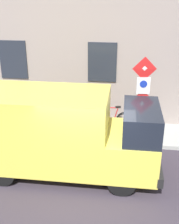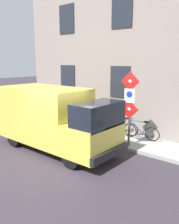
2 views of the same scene
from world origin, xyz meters
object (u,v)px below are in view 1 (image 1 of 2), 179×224
at_px(delivery_van, 63,132).
at_px(bicycle_red, 111,118).
at_px(sign_post_stacked, 143,92).
at_px(bicycle_green, 85,117).
at_px(litter_bin, 97,126).
at_px(bicycle_blue, 138,119).

relative_size(delivery_van, bicycle_red, 3.11).
relative_size(sign_post_stacked, bicycle_green, 1.70).
xyz_separation_m(bicycle_red, litter_bin, (-0.94, 0.45, 0.08)).
distance_m(bicycle_blue, bicycle_red, 1.04).
bearing_deg(bicycle_blue, litter_bin, 26.23).
bearing_deg(delivery_van, bicycle_green, 86.25).
height_order(delivery_van, bicycle_green, delivery_van).
xyz_separation_m(sign_post_stacked, delivery_van, (-1.90, 2.31, -0.66)).
distance_m(bicycle_green, litter_bin, 1.12).
bearing_deg(bicycle_blue, bicycle_green, -6.09).
xyz_separation_m(sign_post_stacked, bicycle_blue, (1.09, 0.03, -1.48)).
height_order(delivery_van, bicycle_blue, delivery_van).
bearing_deg(bicycle_red, bicycle_green, -8.10).
bearing_deg(bicycle_green, bicycle_red, -178.88).
relative_size(bicycle_red, bicycle_green, 1.00).
bearing_deg(litter_bin, bicycle_green, 32.22).
bearing_deg(sign_post_stacked, bicycle_red, 44.44).
xyz_separation_m(bicycle_red, bicycle_green, (0.00, 1.04, 0.00)).
bearing_deg(bicycle_red, sign_post_stacked, 126.40).
height_order(delivery_van, bicycle_red, delivery_van).
bearing_deg(litter_bin, bicycle_blue, -57.70).
bearing_deg(delivery_van, litter_bin, 68.88).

